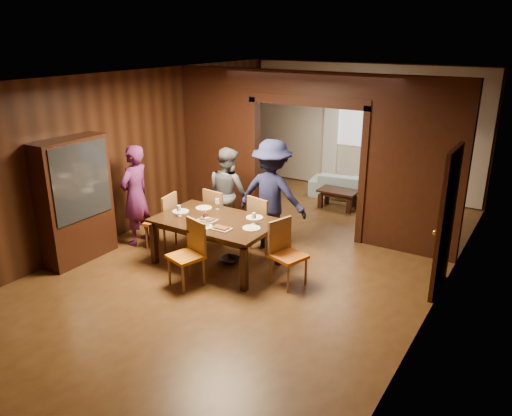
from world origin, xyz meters
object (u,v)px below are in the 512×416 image
Objects in this scene: chair_near at (186,255)px; coffee_table at (338,199)px; chair_right at (289,254)px; hutch at (75,201)px; chair_far_r at (265,223)px; dining_table at (216,242)px; person_grey at (228,193)px; person_purple at (135,195)px; person_navy at (272,195)px; chair_far_l at (221,214)px; sofa at (353,186)px; chair_left at (160,220)px.

coffee_table is at bearing 99.27° from chair_near.
hutch reaches higher than chair_right.
chair_far_r is 0.48× the size of hutch.
person_grey is at bearing 115.16° from dining_table.
coffee_table is (2.27, 3.55, -0.67)m from person_purple.
chair_far_r is 1.00× the size of chair_near.
person_navy reaches higher than person_grey.
chair_right is at bearing 147.56° from chair_far_r.
person_purple is 1.93m from chair_near.
chair_right is at bearing -0.01° from dining_table.
chair_far_l is at bearing 82.87° from chair_right.
coffee_table is 2.64m from chair_far_r.
dining_table reaches higher than sofa.
person_purple reaches higher than coffee_table.
person_navy is (2.07, 1.10, 0.06)m from person_purple.
person_purple is 1.80× the size of chair_far_l.
chair_far_r is at bearing 109.69° from person_purple.
hutch is at bearing -153.45° from dining_table.
sofa is (1.12, 3.28, -0.55)m from person_grey.
person_purple is 3.01m from chair_right.
chair_far_r is (2.05, 0.93, -0.39)m from person_purple.
person_navy is 1.28m from dining_table.
person_navy is at bearing 40.94° from hutch.
person_purple is 0.92× the size of sofa.
dining_table is at bearing 65.85° from person_navy.
chair_left and chair_right have the same top height.
person_purple reaches higher than chair_far_r.
hutch is at bearing -119.89° from coffee_table.
coffee_table is at bearing 142.76° from person_purple.
chair_far_r is at bearing 67.48° from dining_table.
person_grey is at bearing -114.09° from coffee_table.
person_purple is at bearing -91.20° from chair_left.
person_navy reaches higher than chair_near.
sofa is at bearing 100.22° from chair_near.
chair_far_l is at bearing 120.70° from dining_table.
hutch is at bearing -157.80° from chair_near.
chair_far_r is at bearing 79.18° from person_navy.
chair_right reaches higher than coffee_table.
chair_far_r is (0.88, -0.17, -0.34)m from person_grey.
person_grey is at bearing -82.06° from chair_far_l.
hutch reaches higher than person_navy.
person_purple is at bearing 35.89° from chair_far_r.
chair_far_r is (0.87, 0.07, 0.00)m from chair_far_l.
chair_left is (0.47, 0.07, -0.39)m from person_purple.
person_grey is 0.82× the size of hutch.
hutch is at bearing 36.87° from person_navy.
chair_near is (-0.55, -4.32, 0.28)m from coffee_table.
sofa is 4.67m from chair_left.
chair_right is (2.52, -0.05, 0.00)m from chair_left.
chair_near is at bearing 114.64° from chair_far_l.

